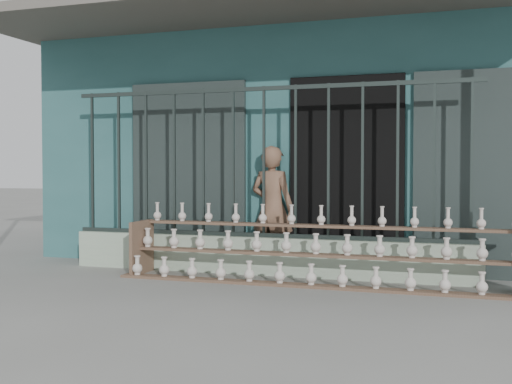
% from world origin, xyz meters
% --- Properties ---
extents(ground, '(60.00, 60.00, 0.00)m').
position_xyz_m(ground, '(0.00, 0.00, 0.00)').
color(ground, slate).
extents(workshop_building, '(7.40, 6.60, 3.21)m').
position_xyz_m(workshop_building, '(0.00, 4.23, 1.62)').
color(workshop_building, '#2B595B').
rests_on(workshop_building, ground).
extents(parapet_wall, '(5.00, 0.20, 0.45)m').
position_xyz_m(parapet_wall, '(0.00, 1.30, 0.23)').
color(parapet_wall, '#9BAF96').
rests_on(parapet_wall, ground).
extents(security_fence, '(5.00, 0.04, 1.80)m').
position_xyz_m(security_fence, '(-0.00, 1.30, 1.35)').
color(security_fence, '#283330').
rests_on(security_fence, parapet_wall).
extents(shelf_rack, '(4.50, 0.68, 0.85)m').
position_xyz_m(shelf_rack, '(0.73, 0.88, 0.36)').
color(shelf_rack, brown).
rests_on(shelf_rack, ground).
extents(elderly_woman, '(0.63, 0.47, 1.55)m').
position_xyz_m(elderly_woman, '(-0.00, 1.67, 0.78)').
color(elderly_woman, brown).
rests_on(elderly_woman, ground).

